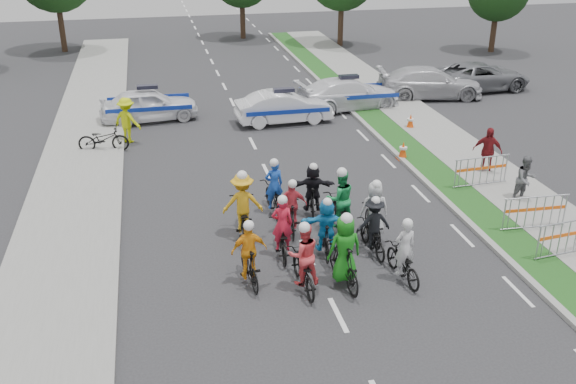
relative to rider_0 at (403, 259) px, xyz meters
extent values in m
plane|color=#28282B|center=(-2.02, -1.17, -0.58)|extent=(90.00, 90.00, 0.00)
cube|color=gray|center=(3.08, 3.83, -0.52)|extent=(0.20, 60.00, 0.12)
cube|color=#1F4A18|center=(3.78, 3.83, -0.53)|extent=(1.20, 60.00, 0.11)
cube|color=gray|center=(5.58, 3.83, -0.52)|extent=(2.40, 60.00, 0.13)
cube|color=gray|center=(-8.52, 3.83, -0.52)|extent=(3.00, 60.00, 0.13)
imported|color=black|center=(0.00, 0.01, -0.13)|extent=(0.76, 1.77, 0.90)
imported|color=silver|center=(0.00, -0.04, 0.35)|extent=(0.58, 0.41, 1.50)
sphere|color=white|center=(0.00, -0.09, 1.04)|extent=(0.26, 0.26, 0.26)
imported|color=black|center=(-1.52, 0.11, -0.01)|extent=(0.70, 1.96, 1.15)
imported|color=#167E17|center=(-1.52, 0.06, 0.46)|extent=(0.89, 0.62, 1.73)
sphere|color=white|center=(-1.52, 0.01, 1.29)|extent=(0.30, 0.30, 0.30)
imported|color=black|center=(-2.55, 0.14, -0.10)|extent=(0.71, 1.86, 0.96)
imported|color=#EB4148|center=(-2.55, 0.09, 0.40)|extent=(0.80, 0.64, 1.61)
sphere|color=white|center=(-2.55, 0.04, 1.15)|extent=(0.28, 0.28, 0.28)
imported|color=black|center=(-3.80, 0.68, -0.07)|extent=(0.63, 1.74, 1.02)
imported|color=#FFA91A|center=(-3.80, 0.63, 0.36)|extent=(0.93, 0.45, 1.53)
sphere|color=white|center=(-3.80, 0.58, 1.07)|extent=(0.27, 0.27, 0.27)
imported|color=black|center=(-0.29, 1.50, -0.14)|extent=(0.67, 1.70, 0.88)
imported|color=black|center=(-0.29, 1.45, 0.33)|extent=(0.97, 0.59, 1.47)
sphere|color=white|center=(-0.29, 1.40, 1.00)|extent=(0.25, 0.25, 0.25)
imported|color=black|center=(-1.55, 1.68, -0.09)|extent=(0.71, 1.68, 0.98)
imported|color=#1C93D9|center=(-1.55, 1.63, 0.33)|extent=(1.41, 0.64, 1.47)
sphere|color=white|center=(-1.55, 1.58, 1.00)|extent=(0.25, 0.25, 0.25)
imported|color=black|center=(-2.72, 1.87, -0.12)|extent=(0.81, 1.84, 0.94)
imported|color=red|center=(-2.72, 1.82, 0.38)|extent=(0.60, 0.43, 1.56)
sphere|color=white|center=(-2.72, 1.77, 1.10)|extent=(0.27, 0.27, 0.27)
imported|color=black|center=(-0.03, 2.18, -0.05)|extent=(0.67, 1.82, 1.07)
imported|color=silver|center=(-0.03, 2.13, 0.40)|extent=(0.83, 0.58, 1.61)
sphere|color=white|center=(-0.03, 2.08, 1.15)|extent=(0.28, 0.28, 0.28)
imported|color=black|center=(-0.80, 2.92, -0.07)|extent=(0.76, 1.99, 1.04)
imported|color=green|center=(-0.80, 2.87, 0.46)|extent=(0.86, 0.68, 1.72)
sphere|color=white|center=(-0.80, 2.82, 1.28)|extent=(0.30, 0.30, 0.30)
imported|color=black|center=(-2.17, 3.09, -0.10)|extent=(0.67, 1.67, 0.97)
imported|color=#DC3D4C|center=(-2.17, 3.04, 0.33)|extent=(0.90, 0.47, 1.46)
sphere|color=white|center=(-2.17, 2.99, 0.99)|extent=(0.25, 0.25, 0.25)
imported|color=black|center=(-3.57, 3.21, -0.06)|extent=(0.88, 2.06, 1.05)
imported|color=gold|center=(-3.57, 3.16, 0.47)|extent=(1.19, 0.75, 1.75)
sphere|color=white|center=(-3.57, 3.11, 1.31)|extent=(0.30, 0.30, 0.30)
imported|color=black|center=(-1.29, 4.15, -0.09)|extent=(0.77, 1.69, 0.98)
imported|color=black|center=(-1.29, 4.10, 0.33)|extent=(1.42, 0.69, 1.47)
sphere|color=white|center=(-1.29, 4.05, 1.00)|extent=(0.25, 0.25, 0.25)
imported|color=black|center=(-2.41, 4.51, -0.12)|extent=(0.79, 1.83, 0.93)
imported|color=blue|center=(-2.41, 4.46, 0.37)|extent=(0.60, 0.42, 1.56)
sphere|color=white|center=(-2.41, 4.41, 1.10)|extent=(0.27, 0.27, 0.27)
imported|color=white|center=(-5.94, 14.76, 0.13)|extent=(4.38, 2.20, 1.43)
imported|color=white|center=(-0.24, 13.22, 0.10)|extent=(4.23, 1.67, 1.37)
imported|color=white|center=(3.11, 14.64, 0.13)|extent=(5.15, 2.66, 1.43)
imported|color=#BCBCC2|center=(7.58, 15.57, 0.16)|extent=(5.40, 2.83, 1.49)
imported|color=slate|center=(10.69, 16.36, 0.12)|extent=(5.22, 2.66, 1.41)
imported|color=#5B5C60|center=(5.52, 3.57, 0.18)|extent=(0.83, 0.69, 1.54)
imported|color=maroon|center=(5.46, 5.94, 0.28)|extent=(1.07, 0.90, 1.72)
imported|color=#C4D80B|center=(-6.84, 12.09, 0.33)|extent=(1.35, 1.24, 1.82)
cube|color=#F24C0C|center=(3.16, 7.91, -0.57)|extent=(0.40, 0.40, 0.03)
cone|color=#F24C0C|center=(3.16, 7.91, -0.23)|extent=(0.36, 0.36, 0.70)
cylinder|color=silver|center=(3.16, 7.91, -0.13)|extent=(0.29, 0.29, 0.08)
cube|color=#F24C0C|center=(4.76, 11.10, -0.57)|extent=(0.40, 0.40, 0.03)
cone|color=#F24C0C|center=(4.76, 11.10, -0.23)|extent=(0.36, 0.36, 0.70)
cylinder|color=silver|center=(4.76, 11.10, -0.13)|extent=(0.29, 0.29, 0.08)
imported|color=black|center=(-7.75, 11.19, -0.08)|extent=(1.98, 0.89, 1.01)
cylinder|color=#382619|center=(6.98, 28.83, 1.04)|extent=(0.36, 0.36, 3.25)
cylinder|color=#382619|center=(15.98, 24.83, 0.79)|extent=(0.36, 0.36, 2.75)
cylinder|color=#382619|center=(-11.02, 30.83, 1.17)|extent=(0.36, 0.36, 3.50)
cylinder|color=#382619|center=(0.98, 32.83, 0.92)|extent=(0.36, 0.36, 3.00)
camera|label=1|loc=(-5.82, -13.02, 8.10)|focal=40.00mm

